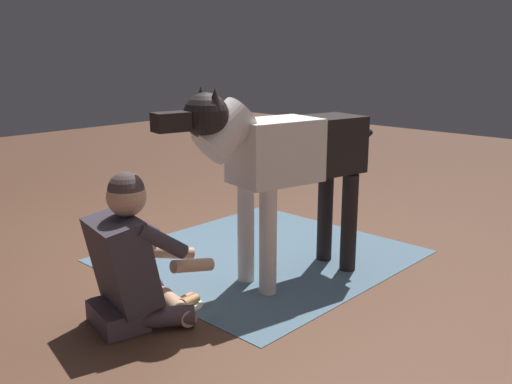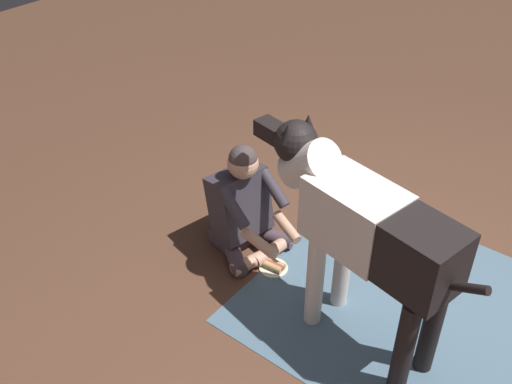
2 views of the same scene
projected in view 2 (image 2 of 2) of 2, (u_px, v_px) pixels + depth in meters
ground_plane at (393, 293)px, 3.92m from camera, size 14.05×14.05×0.00m
area_rug at (409, 308)px, 3.80m from camera, size 1.93×1.78×0.01m
person_sitting_on_floor at (244, 208)px, 4.10m from camera, size 0.71×0.57×0.84m
large_dog at (362, 227)px, 3.19m from camera, size 1.60×0.53×1.26m
hot_dog_on_plate at (274, 266)px, 4.09m from camera, size 0.20×0.20×0.06m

